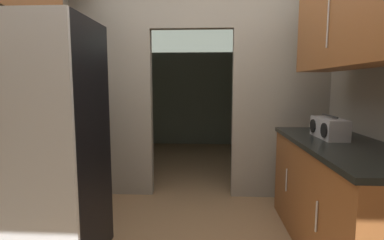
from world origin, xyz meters
name	(u,v)px	position (x,y,z in m)	size (l,w,h in m)	color
kitchen_partition	(201,77)	(0.03, 1.41, 1.49)	(3.11, 0.12, 2.75)	#9E998C
adjoining_room_shell	(202,85)	(0.00, 3.55, 1.38)	(3.11, 3.29, 2.75)	gray
refrigerator	(43,144)	(-1.15, -0.05, 0.94)	(0.82, 0.73, 1.87)	black
lower_cabinet_run	(341,199)	(1.21, 0.16, 0.46)	(0.69, 1.78, 0.93)	brown
upper_cabinet_counterside	(353,16)	(1.21, 0.16, 1.90)	(0.36, 1.61, 0.77)	brown
boombox	(329,128)	(1.18, 0.40, 1.01)	(0.19, 0.44, 0.20)	#B2B2B7
book_stack	(317,128)	(1.21, 0.75, 0.96)	(0.13, 0.15, 0.07)	#8C3893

